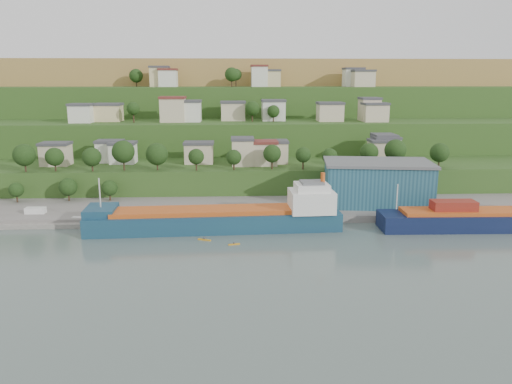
{
  "coord_description": "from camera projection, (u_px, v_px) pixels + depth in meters",
  "views": [
    {
      "loc": [
        1.54,
        -114.26,
        38.18
      ],
      "look_at": [
        7.5,
        15.0,
        8.97
      ],
      "focal_mm": 35.0,
      "sensor_mm": 36.0,
      "label": 1
    }
  ],
  "objects": [
    {
      "name": "quay",
      "position": [
        296.0,
        211.0,
        147.85
      ],
      "size": [
        220.0,
        26.0,
        4.0
      ],
      "primitive_type": "cube",
      "color": "slate",
      "rests_on": "ground"
    },
    {
      "name": "caravan",
      "position": [
        36.0,
        212.0,
        137.92
      ],
      "size": [
        5.37,
        2.29,
        2.5
      ],
      "primitive_type": "cube",
      "rotation": [
        0.0,
        0.0,
        -0.01
      ],
      "color": "silver",
      "rests_on": "pebble_beach"
    },
    {
      "name": "kayak_yellow",
      "position": [
        204.0,
        239.0,
        121.32
      ],
      "size": [
        3.32,
        1.88,
        0.84
      ],
      "rotation": [
        0.0,
        0.0,
        -0.41
      ],
      "color": "orange",
      "rests_on": "ground"
    },
    {
      "name": "cargo_ship_far",
      "position": [
        496.0,
        220.0,
        130.23
      ],
      "size": [
        56.39,
        10.56,
        15.27
      ],
      "rotation": [
        0.0,
        0.0,
        -0.02
      ],
      "color": "#0B1432",
      "rests_on": "ground"
    },
    {
      "name": "dinghy",
      "position": [
        80.0,
        218.0,
        134.37
      ],
      "size": [
        4.38,
        2.37,
        0.83
      ],
      "primitive_type": "cube",
      "rotation": [
        0.0,
        0.0,
        -0.21
      ],
      "color": "silver",
      "rests_on": "pebble_beach"
    },
    {
      "name": "ground",
      "position": [
        228.0,
        242.0,
        119.67
      ],
      "size": [
        500.0,
        500.0,
        0.0
      ],
      "primitive_type": "plane",
      "color": "#43524F",
      "rests_on": "ground"
    },
    {
      "name": "pebble_beach",
      "position": [
        31.0,
        220.0,
        138.64
      ],
      "size": [
        40.0,
        18.0,
        2.4
      ],
      "primitive_type": "cube",
      "color": "slate",
      "rests_on": "ground"
    },
    {
      "name": "kayak_orange",
      "position": [
        234.0,
        244.0,
        118.02
      ],
      "size": [
        2.86,
        1.14,
        0.7
      ],
      "rotation": [
        0.0,
        0.0,
        0.23
      ],
      "color": "orange",
      "rests_on": "ground"
    },
    {
      "name": "hillside",
      "position": [
        231.0,
        148.0,
        284.02
      ],
      "size": [
        360.0,
        210.87,
        96.0
      ],
      "color": "#284719",
      "rests_on": "ground"
    },
    {
      "name": "cargo_ship_near",
      "position": [
        223.0,
        220.0,
        129.19
      ],
      "size": [
        65.66,
        13.22,
        16.77
      ],
      "rotation": [
        0.0,
        0.0,
        0.05
      ],
      "color": "navy",
      "rests_on": "ground"
    },
    {
      "name": "warehouse",
      "position": [
        377.0,
        182.0,
        147.59
      ],
      "size": [
        33.15,
        22.75,
        12.8
      ],
      "rotation": [
        0.0,
        0.0,
        -0.13
      ],
      "color": "navy",
      "rests_on": "quay"
    }
  ]
}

